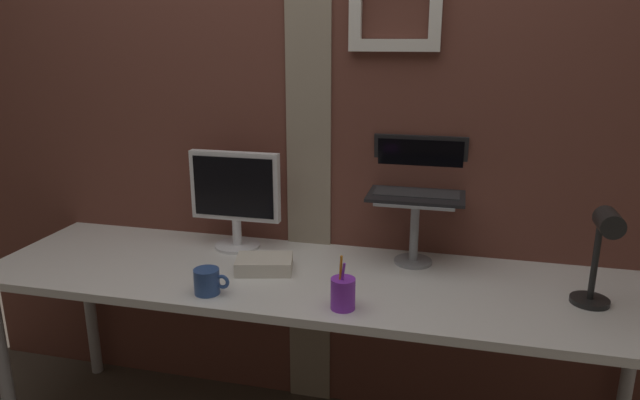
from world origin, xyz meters
name	(u,v)px	position (x,y,z in m)	size (l,w,h in m)	color
brick_wall_back	(313,136)	(0.00, 0.43, 1.15)	(3.17, 0.16, 2.31)	brown
desk	(313,291)	(0.10, 0.05, 0.66)	(2.39, 0.65, 0.72)	white
monitor	(235,193)	(-0.27, 0.25, 0.95)	(0.36, 0.18, 0.39)	white
laptop_stand	(415,220)	(0.43, 0.25, 0.89)	(0.28, 0.22, 0.25)	gray
laptop	(418,179)	(0.43, 0.32, 1.03)	(0.35, 0.25, 0.21)	black
desk_lamp	(602,248)	(1.00, 0.00, 0.93)	(0.12, 0.20, 0.33)	black
pen_cup	(343,293)	(0.25, -0.17, 0.78)	(0.08, 0.08, 0.18)	purple
coffee_mug	(208,281)	(-0.20, -0.17, 0.77)	(0.12, 0.08, 0.08)	#2D4C8C
paper_clutter_stack	(264,264)	(-0.08, 0.05, 0.75)	(0.20, 0.14, 0.05)	silver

